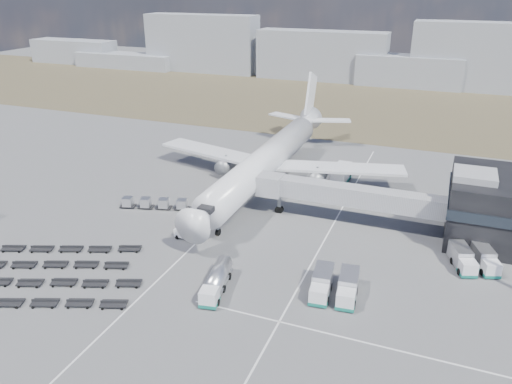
% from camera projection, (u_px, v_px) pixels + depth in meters
% --- Properties ---
extents(ground, '(420.00, 420.00, 0.00)m').
position_uv_depth(ground, '(191.00, 263.00, 70.69)').
color(ground, '#565659').
rests_on(ground, ground).
extents(grass_strip, '(420.00, 90.00, 0.01)m').
position_uv_depth(grass_strip, '(349.00, 102.00, 164.98)').
color(grass_strip, '#453C29').
rests_on(grass_strip, ground).
extents(lane_markings, '(47.12, 110.00, 0.01)m').
position_uv_depth(lane_markings, '(263.00, 266.00, 69.98)').
color(lane_markings, silver).
rests_on(lane_markings, ground).
extents(jet_bridge, '(30.30, 3.80, 7.05)m').
position_uv_depth(jet_bridge, '(336.00, 193.00, 80.88)').
color(jet_bridge, '#939399').
rests_on(jet_bridge, ground).
extents(airliner, '(51.59, 64.53, 17.62)m').
position_uv_depth(airliner, '(269.00, 158.00, 96.38)').
color(airliner, white).
rests_on(airliner, ground).
extents(skyline, '(299.82, 21.81, 23.82)m').
position_uv_depth(skyline, '(314.00, 57.00, 200.73)').
color(skyline, gray).
rests_on(skyline, ground).
extents(fuel_tanker, '(3.77, 9.08, 2.85)m').
position_uv_depth(fuel_tanker, '(216.00, 281.00, 63.81)').
color(fuel_tanker, white).
rests_on(fuel_tanker, ground).
extents(pushback_tug, '(3.80, 2.35, 1.60)m').
position_uv_depth(pushback_tug, '(187.00, 234.00, 77.16)').
color(pushback_tug, white).
rests_on(pushback_tug, ground).
extents(catering_truck, '(3.02, 7.03, 3.20)m').
position_uv_depth(catering_truck, '(341.00, 175.00, 98.24)').
color(catering_truck, white).
rests_on(catering_truck, ground).
extents(service_trucks_near, '(6.26, 7.25, 2.71)m').
position_uv_depth(service_trucks_near, '(335.00, 285.00, 62.82)').
color(service_trucks_near, white).
rests_on(service_trucks_near, ground).
extents(service_trucks_far, '(7.08, 7.72, 2.54)m').
position_uv_depth(service_trucks_far, '(474.00, 259.00, 69.01)').
color(service_trucks_far, white).
rests_on(service_trucks_far, ground).
extents(uld_row, '(12.34, 4.91, 1.71)m').
position_uv_depth(uld_row, '(155.00, 203.00, 87.13)').
color(uld_row, black).
rests_on(uld_row, ground).
extents(baggage_dollies, '(35.64, 25.62, 0.78)m').
position_uv_depth(baggage_dollies, '(16.00, 273.00, 67.40)').
color(baggage_dollies, black).
rests_on(baggage_dollies, ground).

